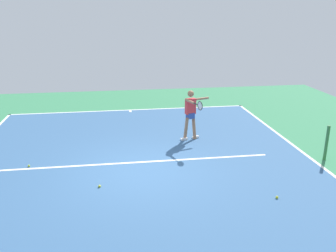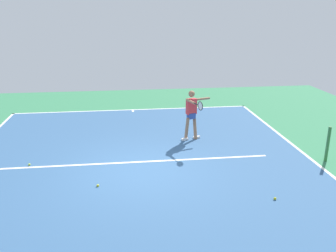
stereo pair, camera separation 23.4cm
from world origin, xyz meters
The scene contains 11 objects.
ground_plane centered at (0.00, 0.00, 0.00)m, with size 21.29×21.29×0.00m, color #388456.
court_surface centered at (0.00, 0.00, 0.00)m, with size 10.42×12.98×0.00m, color #38608E.
court_line_baseline_near centered at (0.00, -6.44, 0.00)m, with size 10.42×0.10×0.01m, color white.
court_line_sideline_left centered at (-5.16, 0.00, 0.00)m, with size 0.10×12.98×0.01m, color white.
court_line_service centered at (0.00, -0.61, 0.00)m, with size 7.82×0.10×0.01m, color white.
court_line_centre_mark centered at (0.00, -6.24, 0.00)m, with size 0.10×0.30×0.01m, color white.
net_post centered at (-5.51, 0.00, 0.54)m, with size 0.09×0.09×1.07m, color #38753D.
tennis_player centered at (-1.90, -2.31, 0.99)m, with size 1.03×1.29×1.73m.
tennis_ball_far_corner centered at (1.10, 0.80, 0.03)m, with size 0.07×0.07×0.07m, color yellow.
tennis_ball_by_sideline centered at (-3.10, 1.99, 0.03)m, with size 0.07×0.07×0.07m, color yellow.
tennis_ball_near_service_line centered at (3.14, -0.75, 0.03)m, with size 0.07×0.07×0.07m, color #C6E53D.
Camera 2 is at (0.33, 9.05, 4.27)m, focal length 37.96 mm.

